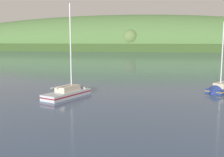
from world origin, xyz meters
TOP-DOWN VIEW (x-y plane):
  - far_shoreline_hill at (-34.35, 234.15)m, footprint 532.05×106.66m
  - sailboat_near_mooring at (10.77, 41.85)m, footprint 6.31×7.91m
  - sailboat_midwater_white at (-11.47, 33.71)m, footprint 5.52×9.49m

SIDE VIEW (x-z plane):
  - sailboat_near_mooring at x=10.77m, z-range -5.97..6.45m
  - sailboat_midwater_white at x=-11.47m, z-range -7.12..7.67m
  - far_shoreline_hill at x=-34.35m, z-range -30.42..31.00m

